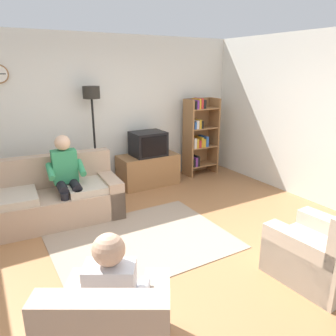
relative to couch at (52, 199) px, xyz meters
name	(u,v)px	position (x,y,z in m)	size (l,w,h in m)	color
ground_plane	(172,250)	(1.05, -1.62, -0.31)	(12.00, 12.00, 0.00)	#9E6B42
back_wall_assembly	(95,114)	(1.05, 1.04, 1.04)	(6.20, 0.17, 2.70)	silver
right_wall	(332,122)	(3.91, -1.62, 1.04)	(0.12, 5.80, 2.70)	silver
couch	(52,199)	(0.00, 0.00, 0.00)	(1.96, 1.01, 0.90)	tan
tv_stand	(148,170)	(1.88, 0.63, -0.02)	(1.10, 0.56, 0.58)	olive
tv	(148,144)	(1.88, 0.61, 0.49)	(0.60, 0.49, 0.44)	black
bookshelf	(199,135)	(3.09, 0.70, 0.51)	(0.68, 0.36, 1.57)	olive
floor_lamp	(92,111)	(0.92, 0.73, 1.14)	(0.28, 0.28, 1.85)	black
armchair_near_bookshelf	(322,254)	(2.12, -2.87, -0.02)	(0.86, 0.93, 0.90)	#BCAD99
area_rug	(142,240)	(0.83, -1.22, -0.31)	(2.20, 1.70, 0.01)	gray
person_on_couch	(67,174)	(0.21, -0.11, 0.39)	(0.53, 0.56, 1.24)	#338C59
person_in_left_armchair	(114,293)	(-0.11, -2.74, 0.29)	(0.61, 0.63, 1.12)	silver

